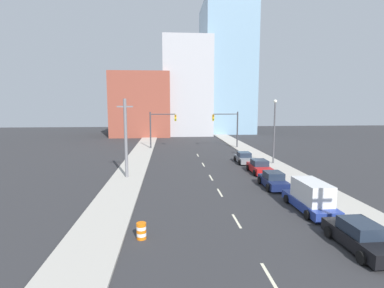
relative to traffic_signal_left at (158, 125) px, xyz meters
The scene contains 21 objects.
sidewalk_left 5.64m from the traffic_signal_left, 130.25° to the left, with size 3.39×99.35×0.16m.
sidewalk_right 15.73m from the traffic_signal_left, 11.30° to the left, with size 3.39×99.35×0.16m.
lane_stripe_at_7m 40.37m from the traffic_signal_left, 81.13° to the right, with size 0.16×2.40×0.01m, color beige.
lane_stripe_at_14m 33.97m from the traffic_signal_left, 79.42° to the right, with size 0.16×2.40×0.01m, color beige.
lane_stripe_at_20m 27.71m from the traffic_signal_left, 76.94° to the right, with size 0.16×2.40×0.01m, color beige.
lane_stripe_at_25m 22.57m from the traffic_signal_left, 73.80° to the right, with size 0.16×2.40×0.01m, color beige.
lane_stripe_at_32m 16.19m from the traffic_signal_left, 66.70° to the right, with size 0.16×2.40×0.01m, color beige.
lane_stripe_at_40m 10.34m from the traffic_signal_left, 49.18° to the right, with size 0.16×2.40×0.01m, color beige.
building_brick_left 25.64m from the traffic_signal_left, 100.80° to the left, with size 14.00×16.00×15.21m.
building_office_center 30.70m from the traffic_signal_left, 77.14° to the left, with size 12.00×20.00×23.88m.
building_glass_right 39.87m from the traffic_signal_left, 61.35° to the left, with size 13.00×20.00×35.09m.
traffic_signal_left is the anchor object (origin of this frame).
traffic_signal_right 12.62m from the traffic_signal_left, ahead, with size 4.61×0.35×6.39m.
utility_pole_left_mid 21.08m from the traffic_signal_left, 97.04° to the right, with size 1.60×0.32×8.23m.
traffic_barrel 35.51m from the traffic_signal_left, 89.74° to the right, with size 0.56×0.56×0.95m.
street_lamp 21.25m from the traffic_signal_left, 44.36° to the right, with size 0.44×0.44×8.26m.
sedan_black 39.43m from the traffic_signal_left, 72.49° to the right, with size 2.06×4.74×1.51m.
box_truck_blue 34.01m from the traffic_signal_left, 69.40° to the right, with size 2.23×5.59×2.21m.
sedan_navy 28.15m from the traffic_signal_left, 65.94° to the right, with size 2.07×4.23×1.48m.
sedan_red 23.13m from the traffic_signal_left, 58.60° to the right, with size 2.11×4.42×1.50m.
sedan_gray 18.29m from the traffic_signal_left, 49.45° to the right, with size 2.08×4.37×1.43m.
Camera 1 is at (-4.44, -5.05, 7.62)m, focal length 28.00 mm.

